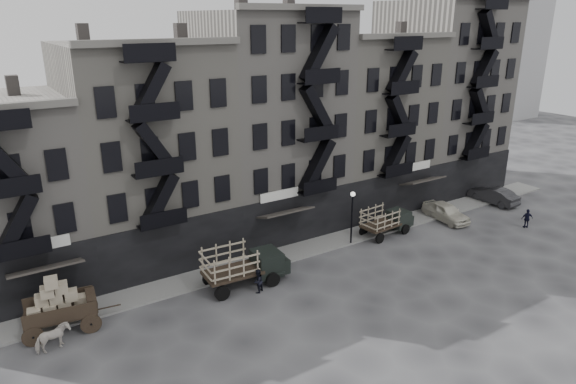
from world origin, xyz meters
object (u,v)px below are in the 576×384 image
stake_truck_west (244,263)px  pedestrian_mid (258,281)px  horse (53,338)px  car_far (493,195)px  car_east (446,212)px  policeman (527,219)px  wagon (56,300)px  stake_truck_east (387,219)px

stake_truck_west → pedestrian_mid: stake_truck_west is taller
horse → car_far: (38.61, 1.86, 0.04)m
car_east → car_far: 7.13m
horse → policeman: size_ratio=1.07×
car_far → pedestrian_mid: pedestrian_mid is taller
car_far → stake_truck_west: bearing=-0.0°
policeman → car_far: bearing=-88.3°
pedestrian_mid → policeman: (23.92, -2.84, 0.01)m
horse → policeman: policeman is taller
wagon → pedestrian_mid: size_ratio=2.69×
car_east → stake_truck_west: bearing=-173.2°
stake_truck_east → pedestrian_mid: bearing=-173.7°
horse → wagon: wagon is taller
stake_truck_west → pedestrian_mid: (0.30, -1.28, -0.82)m
wagon → car_east: 30.91m
pedestrian_mid → car_east: bearing=158.7°
car_far → pedestrian_mid: 26.77m
horse → car_east: bearing=-99.7°
horse → car_far: size_ratio=0.37×
stake_truck_east → car_east: 6.42m
stake_truck_west → stake_truck_east: size_ratio=1.18×
car_far → policeman: (-2.74, -5.26, 0.04)m
pedestrian_mid → wagon: bearing=-38.3°
stake_truck_west → policeman: (24.22, -4.11, -0.80)m
horse → pedestrian_mid: size_ratio=1.09×
horse → wagon: size_ratio=0.41×
horse → car_east: size_ratio=0.38×
stake_truck_east → car_far: bearing=-4.2°
horse → stake_truck_west: (11.65, 0.72, 0.88)m
stake_truck_west → pedestrian_mid: size_ratio=3.62×
stake_truck_east → pedestrian_mid: size_ratio=3.06×
car_east → horse: bearing=-172.6°
pedestrian_mid → policeman: 24.09m
stake_truck_east → pedestrian_mid: stake_truck_east is taller
horse → stake_truck_east: bearing=-97.8°
stake_truck_west → car_far: bearing=5.8°
stake_truck_west → wagon: bearing=178.1°
horse → policeman: 36.03m
wagon → horse: bearing=-102.0°
wagon → stake_truck_east: wagon is taller
horse → car_far: car_far is taller
wagon → policeman: wagon is taller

